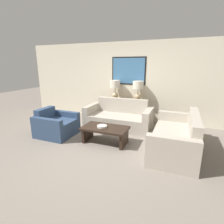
{
  "coord_description": "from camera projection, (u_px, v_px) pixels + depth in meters",
  "views": [
    {
      "loc": [
        1.73,
        -3.35,
        1.9
      ],
      "look_at": [
        0.02,
        0.92,
        0.65
      ],
      "focal_mm": 28.0,
      "sensor_mm": 36.0,
      "label": 1
    }
  ],
  "objects": [
    {
      "name": "couch_by_side",
      "position": [
        177.0,
        138.0,
        3.97
      ],
      "size": [
        0.95,
        2.01,
        0.86
      ],
      "color": "#ADA393",
      "rests_on": "ground_plane"
    },
    {
      "name": "armchair_near_back_wall",
      "position": [
        56.0,
        125.0,
        4.84
      ],
      "size": [
        0.93,
        0.92,
        0.74
      ],
      "color": "navy",
      "rests_on": "ground_plane"
    },
    {
      "name": "console_table",
      "position": [
        126.0,
        110.0,
        6.06
      ],
      "size": [
        1.23,
        0.38,
        0.73
      ],
      "color": "brown",
      "rests_on": "ground_plane"
    },
    {
      "name": "couch_by_back_wall",
      "position": [
        119.0,
        118.0,
        5.44
      ],
      "size": [
        2.01,
        0.95,
        0.86
      ],
      "color": "#ADA393",
      "rests_on": "ground_plane"
    },
    {
      "name": "table_lamp_right",
      "position": [
        138.0,
        88.0,
        5.71
      ],
      "size": [
        0.35,
        0.35,
        0.66
      ],
      "color": "tan",
      "rests_on": "console_table"
    },
    {
      "name": "decorative_bowl",
      "position": [
        102.0,
        126.0,
        4.29
      ],
      "size": [
        0.25,
        0.25,
        0.05
      ],
      "color": "beige",
      "rests_on": "coffee_table"
    },
    {
      "name": "ground_plane",
      "position": [
        97.0,
        148.0,
        4.12
      ],
      "size": [
        20.0,
        20.0,
        0.0
      ],
      "primitive_type": "plane",
      "color": "slate"
    },
    {
      "name": "coffee_table",
      "position": [
        105.0,
        131.0,
        4.33
      ],
      "size": [
        1.13,
        0.63,
        0.41
      ],
      "color": "black",
      "rests_on": "ground_plane"
    },
    {
      "name": "back_wall",
      "position": [
        129.0,
        82.0,
        6.04
      ],
      "size": [
        7.91,
        0.12,
        2.65
      ],
      "color": "beige",
      "rests_on": "ground_plane"
    },
    {
      "name": "table_lamp_left",
      "position": [
        115.0,
        87.0,
        5.99
      ],
      "size": [
        0.35,
        0.35,
        0.66
      ],
      "color": "tan",
      "rests_on": "console_table"
    }
  ]
}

